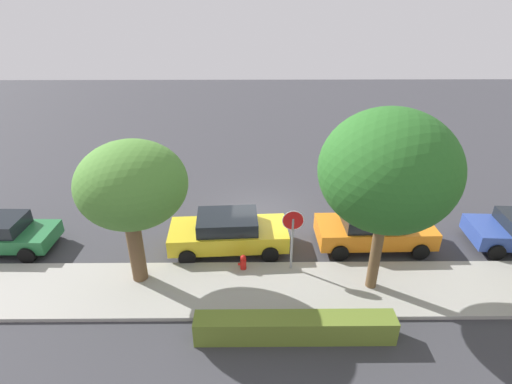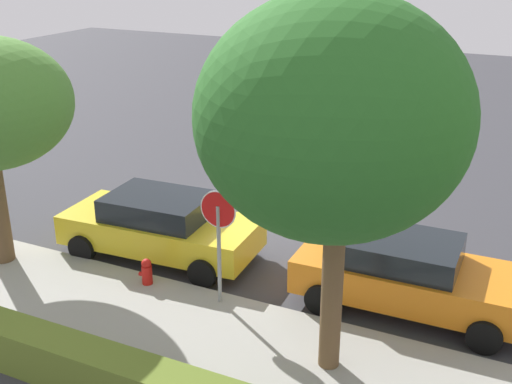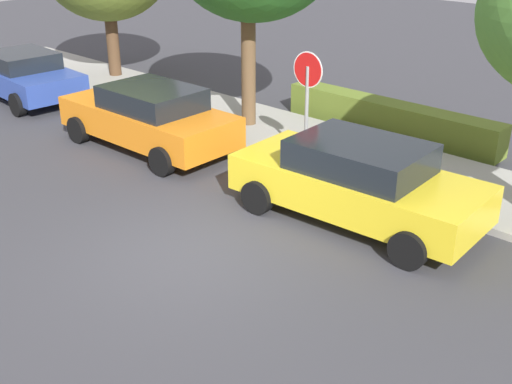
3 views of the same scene
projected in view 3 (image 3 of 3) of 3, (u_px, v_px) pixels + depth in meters
The scene contains 8 objects.
ground_plane at pixel (192, 252), 10.65m from camera, with size 60.00×60.00×0.00m, color #38383D.
sidewalk_curb at pixel (372, 161), 14.18m from camera, with size 32.00×2.79×0.14m, color #9E9B93.
stop_sign at pixel (307, 89), 13.43m from camera, with size 0.75×0.08×2.52m.
parked_car_yellow at pixel (358, 180), 11.43m from camera, with size 4.63×2.29×1.50m.
parked_car_orange at pixel (149, 117), 14.85m from camera, with size 4.54×2.12×1.49m.
parked_car_blue at pixel (24, 75), 18.59m from camera, with size 4.16×2.25×1.38m.
fire_hydrant at pixel (373, 170), 12.94m from camera, with size 0.30×0.22×0.72m.
front_yard_hedge at pixel (389, 118), 15.96m from camera, with size 5.84×0.68×0.80m.
Camera 3 is at (7.10, -6.07, 5.32)m, focal length 45.00 mm.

